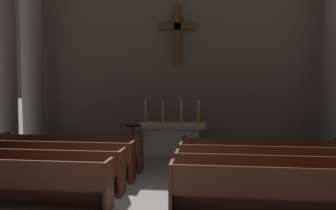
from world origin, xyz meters
TOP-DOWN VIEW (x-y plane):
  - pew_left_row_1 at (-2.46, -0.04)m, footprint 3.84×0.50m
  - pew_left_row_2 at (-2.46, 0.92)m, footprint 3.84×0.50m
  - pew_left_row_3 at (-2.46, 1.89)m, footprint 3.84×0.50m
  - pew_left_row_4 at (-2.46, 2.85)m, footprint 3.84×0.50m
  - pew_right_row_1 at (2.46, -0.04)m, footprint 3.84×0.50m
  - pew_right_row_2 at (2.46, 0.92)m, footprint 3.84×0.50m
  - pew_right_row_3 at (2.46, 1.89)m, footprint 3.84×0.50m
  - pew_right_row_4 at (2.46, 2.85)m, footprint 3.84×0.50m
  - column_left_third at (-5.32, 4.53)m, footprint 1.16×1.16m
  - column_left_fourth at (-5.32, 6.35)m, footprint 1.16×1.16m
  - column_right_fourth at (5.32, 6.35)m, footprint 1.16×1.16m
  - altar at (0.00, 5.12)m, footprint 2.20×0.90m
  - candlestick_outer_left at (-0.85, 5.12)m, footprint 0.16×0.16m
  - candlestick_inner_left at (-0.30, 5.12)m, footprint 0.16×0.16m
  - candlestick_inner_right at (0.30, 5.12)m, footprint 0.16×0.16m
  - candlestick_outer_right at (0.85, 5.12)m, footprint 0.16×0.16m
  - apse_with_cross at (0.00, 7.25)m, footprint 11.88×0.51m
  - lectern at (-1.00, 3.92)m, footprint 0.44×0.36m

SIDE VIEW (x-z plane):
  - pew_left_row_1 at x=-2.46m, z-range 0.00..0.95m
  - pew_left_row_2 at x=-2.46m, z-range 0.00..0.95m
  - pew_left_row_3 at x=-2.46m, z-range 0.00..0.95m
  - pew_left_row_4 at x=-2.46m, z-range 0.00..0.95m
  - pew_right_row_1 at x=2.46m, z-range 0.00..0.95m
  - pew_right_row_2 at x=2.46m, z-range 0.00..0.95m
  - pew_right_row_3 at x=2.46m, z-range 0.00..0.95m
  - pew_right_row_4 at x=2.46m, z-range 0.00..0.95m
  - altar at x=0.00m, z-range 0.03..1.04m
  - lectern at x=-1.00m, z-range -0.03..1.13m
  - candlestick_outer_left at x=-0.85m, z-range 0.88..1.62m
  - candlestick_inner_left at x=-0.30m, z-range 0.88..1.62m
  - candlestick_inner_right at x=0.30m, z-range 0.88..1.62m
  - candlestick_outer_right at x=0.85m, z-range 0.88..1.62m
  - column_left_third at x=-5.32m, z-range -0.08..5.97m
  - column_left_fourth at x=-5.32m, z-range -0.08..5.97m
  - column_right_fourth at x=5.32m, z-range -0.08..5.97m
  - apse_with_cross at x=0.00m, z-range 0.01..7.34m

